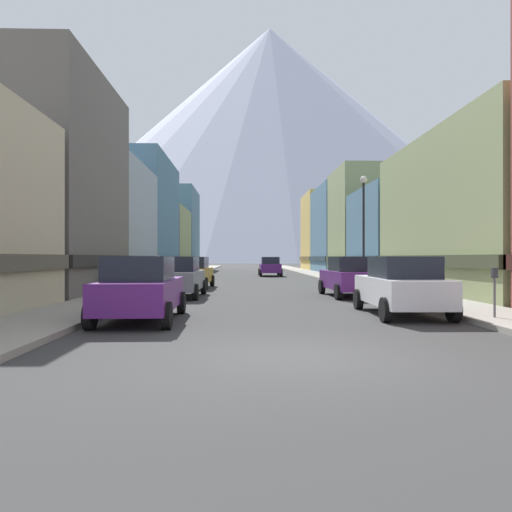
% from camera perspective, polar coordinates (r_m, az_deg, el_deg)
% --- Properties ---
extents(ground_plane, '(400.00, 400.00, 0.00)m').
position_cam_1_polar(ground_plane, '(8.73, 5.19, -11.77)').
color(ground_plane, '#353535').
extents(sidewalk_left, '(2.50, 100.00, 0.15)m').
position_cam_1_polar(sidewalk_left, '(43.84, -8.55, -2.34)').
color(sidewalk_left, gray).
rests_on(sidewalk_left, ground).
extents(sidewalk_right, '(2.50, 100.00, 0.15)m').
position_cam_1_polar(sidewalk_right, '(44.13, 7.79, -2.33)').
color(sidewalk_right, gray).
rests_on(sidewalk_right, ground).
extents(storefront_left_1, '(7.41, 9.52, 10.32)m').
position_cam_1_polar(storefront_left_1, '(25.20, -25.35, 7.23)').
color(storefront_left_1, '#66605B').
rests_on(storefront_left_1, ground).
extents(storefront_left_2, '(7.36, 9.34, 7.92)m').
position_cam_1_polar(storefront_left_2, '(33.91, -18.89, 3.34)').
color(storefront_left_2, '#99A5B2').
rests_on(storefront_left_2, ground).
extents(storefront_left_3, '(8.36, 12.75, 10.54)m').
position_cam_1_polar(storefront_left_3, '(44.81, -15.30, 4.14)').
color(storefront_left_3, slate).
rests_on(storefront_left_3, ground).
extents(storefront_left_4, '(8.16, 11.22, 7.43)m').
position_cam_1_polar(storefront_left_4, '(56.90, -12.24, 1.70)').
color(storefront_left_4, '#8C9966').
rests_on(storefront_left_4, ground).
extents(storefront_left_5, '(8.56, 11.87, 11.29)m').
position_cam_1_polar(storefront_left_5, '(68.95, -10.56, 2.95)').
color(storefront_left_5, slate).
rests_on(storefront_left_5, ground).
extents(storefront_right_1, '(6.40, 13.90, 7.54)m').
position_cam_1_polar(storefront_right_1, '(25.23, 25.69, 4.13)').
color(storefront_right_1, '#8C9966').
rests_on(storefront_right_1, ground).
extents(storefront_right_2, '(6.41, 9.14, 6.72)m').
position_cam_1_polar(storefront_right_2, '(36.23, 16.95, 2.20)').
color(storefront_right_2, slate).
rests_on(storefront_right_2, ground).
extents(storefront_right_3, '(8.27, 8.08, 9.76)m').
position_cam_1_polar(storefront_right_3, '(45.25, 14.38, 3.61)').
color(storefront_right_3, '#8C9966').
rests_on(storefront_right_3, ground).
extents(storefront_right_4, '(10.17, 11.35, 9.62)m').
position_cam_1_polar(storefront_right_4, '(55.32, 12.40, 2.86)').
color(storefront_right_4, slate).
rests_on(storefront_right_4, ground).
extents(storefront_right_5, '(10.12, 9.94, 10.28)m').
position_cam_1_polar(storefront_right_5, '(65.83, 10.08, 2.66)').
color(storefront_right_5, '#D8B259').
rests_on(storefront_right_5, ground).
extents(car_left_0, '(2.13, 4.43, 1.78)m').
position_cam_1_polar(car_left_0, '(13.59, -13.50, -3.77)').
color(car_left_0, '#591E72').
rests_on(car_left_0, ground).
extents(car_left_1, '(2.16, 4.44, 1.78)m').
position_cam_1_polar(car_left_1, '(21.36, -9.18, -2.45)').
color(car_left_1, slate).
rests_on(car_left_1, ground).
extents(car_left_2, '(2.24, 4.48, 1.78)m').
position_cam_1_polar(car_left_2, '(27.39, -7.53, -1.94)').
color(car_left_2, '#B28419').
rests_on(car_left_2, ground).
extents(car_right_0, '(2.14, 4.44, 1.78)m').
position_cam_1_polar(car_right_0, '(15.17, 16.87, -3.39)').
color(car_right_0, silver).
rests_on(car_right_0, ground).
extents(car_right_1, '(2.21, 4.47, 1.78)m').
position_cam_1_polar(car_right_1, '(21.79, 11.11, -2.40)').
color(car_right_1, '#591E72').
rests_on(car_right_1, ground).
extents(car_driving_0, '(2.06, 4.40, 1.78)m').
position_cam_1_polar(car_driving_0, '(44.63, 1.67, -1.24)').
color(car_driving_0, '#591E72').
rests_on(car_driving_0, ground).
extents(parking_meter_near, '(0.14, 0.10, 1.33)m').
position_cam_1_polar(parking_meter_near, '(14.37, 26.49, -3.11)').
color(parking_meter_near, '#595960').
rests_on(parking_meter_near, sidewalk_right).
extents(trash_bin_right, '(0.59, 0.59, 0.98)m').
position_cam_1_polar(trash_bin_right, '(19.67, 20.37, -3.39)').
color(trash_bin_right, '#4C5156').
rests_on(trash_bin_right, sidewalk_right).
extents(potted_plant_0, '(0.69, 0.69, 0.93)m').
position_cam_1_polar(potted_plant_0, '(22.61, -17.04, -2.88)').
color(potted_plant_0, gray).
rests_on(potted_plant_0, sidewalk_left).
extents(pedestrian_0, '(0.36, 0.36, 1.64)m').
position_cam_1_polar(pedestrian_0, '(24.95, -13.80, -2.09)').
color(pedestrian_0, navy).
rests_on(pedestrian_0, sidewalk_left).
extents(pedestrian_1, '(0.36, 0.36, 1.72)m').
position_cam_1_polar(pedestrian_1, '(30.64, -11.52, -1.65)').
color(pedestrian_1, brown).
rests_on(pedestrian_1, sidewalk_left).
extents(streetlamp_right, '(0.36, 0.36, 5.86)m').
position_cam_1_polar(streetlamp_right, '(25.78, 12.67, 4.82)').
color(streetlamp_right, black).
rests_on(streetlamp_right, sidewalk_right).
extents(mountain_backdrop, '(270.37, 270.37, 130.42)m').
position_cam_1_polar(mountain_backdrop, '(276.33, 1.64, 13.14)').
color(mountain_backdrop, silver).
rests_on(mountain_backdrop, ground).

